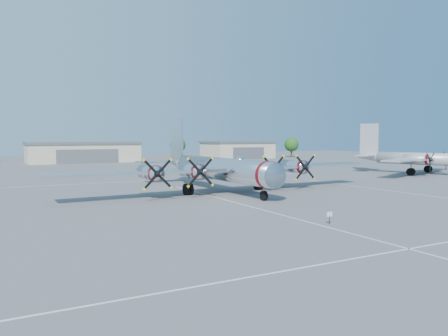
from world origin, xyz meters
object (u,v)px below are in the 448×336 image
main_bomber_b29 (218,191)px  twin_engine_east (413,174)px  hangar_center (83,152)px  info_placard (330,216)px  hangar_east (237,150)px  tree_far_east (291,144)px  tree_east (178,145)px

main_bomber_b29 → twin_engine_east: same height
hangar_center → info_placard: (0.88, -96.02, -2.03)m
hangar_center → twin_engine_east: bearing=-55.5°
main_bomber_b29 → info_placard: size_ratio=43.60×
hangar_east → tree_far_east: 20.15m
hangar_center → main_bomber_b29: bearing=-87.7°
info_placard → tree_east: bearing=72.9°
info_placard → twin_engine_east: bearing=31.0°
hangar_center → hangar_east: 48.00m
tree_east → info_placard: 106.19m
twin_engine_east → info_placard: bearing=-167.5°
hangar_east → twin_engine_east: bearing=-91.4°
hangar_center → tree_far_east: (68.00, -1.96, 1.51)m
hangar_center → twin_engine_east: (46.35, -67.46, -2.71)m
hangar_east → info_placard: bearing=-116.1°
info_placard → hangar_east: bearing=62.7°
hangar_center → tree_east: tree_east is taller
hangar_east → info_placard: size_ratio=21.31×
hangar_center → info_placard: bearing=-89.5°
main_bomber_b29 → twin_engine_east: 43.73m
tree_far_east → main_bomber_b29: (-65.01, -71.28, -4.22)m
hangar_east → twin_engine_east: hangar_east is taller
hangar_east → tree_far_east: tree_far_east is taller
main_bomber_b29 → twin_engine_east: bearing=5.5°
hangar_center → tree_far_east: tree_far_east is taller
hangar_center → hangar_east: bearing=0.0°
tree_east → twin_engine_east: 75.41m
hangar_east → twin_engine_east: size_ratio=0.70×
hangar_east → tree_far_east: bearing=-5.6°
hangar_east → tree_far_east: size_ratio=3.10×
hangar_center → twin_engine_east: hangar_center is taller
hangar_center → main_bomber_b29: hangar_center is taller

